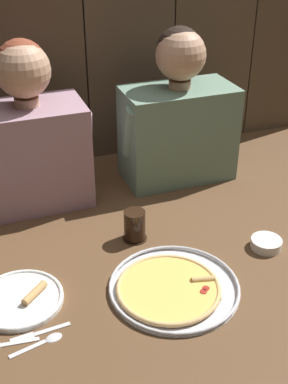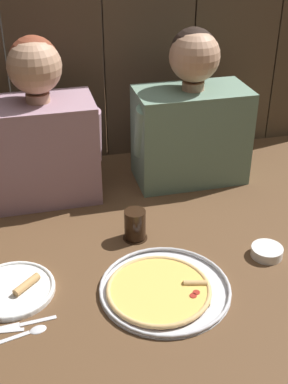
% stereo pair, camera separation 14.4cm
% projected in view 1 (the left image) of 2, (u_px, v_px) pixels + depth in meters
% --- Properties ---
extents(ground_plane, '(3.20, 3.20, 0.00)m').
position_uv_depth(ground_plane, '(155.00, 258.00, 1.54)').
color(ground_plane, brown).
extents(pizza_tray, '(0.37, 0.37, 0.03)m').
position_uv_depth(pizza_tray, '(173.00, 287.00, 1.41)').
color(pizza_tray, silver).
rests_on(pizza_tray, ground).
extents(dinner_plate, '(0.24, 0.24, 0.03)m').
position_uv_depth(dinner_plate, '(20.00, 299.00, 1.37)').
color(dinner_plate, white).
rests_on(dinner_plate, ground).
extents(drinking_glass, '(0.08, 0.08, 0.10)m').
position_uv_depth(drinking_glass, '(135.00, 226.00, 1.60)').
color(drinking_glass, black).
rests_on(drinking_glass, ground).
extents(dipping_bowl, '(0.10, 0.10, 0.03)m').
position_uv_depth(dipping_bowl, '(266.00, 243.00, 1.58)').
color(dipping_bowl, white).
rests_on(dipping_bowl, ground).
extents(table_fork, '(0.13, 0.03, 0.01)m').
position_uv_depth(table_fork, '(10.00, 343.00, 1.24)').
color(table_fork, silver).
rests_on(table_fork, ground).
extents(table_knife, '(0.16, 0.03, 0.01)m').
position_uv_depth(table_knife, '(40.00, 333.00, 1.27)').
color(table_knife, silver).
rests_on(table_knife, ground).
extents(table_spoon, '(0.14, 0.05, 0.01)m').
position_uv_depth(table_spoon, '(45.00, 340.00, 1.25)').
color(table_spoon, silver).
rests_on(table_spoon, ground).
extents(diner_left, '(0.40, 0.24, 0.58)m').
position_uv_depth(diner_left, '(31.00, 136.00, 1.70)').
color(diner_left, gray).
rests_on(diner_left, ground).
extents(diner_right, '(0.45, 0.22, 0.58)m').
position_uv_depth(diner_right, '(179.00, 116.00, 1.87)').
color(diner_right, slate).
rests_on(diner_right, ground).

